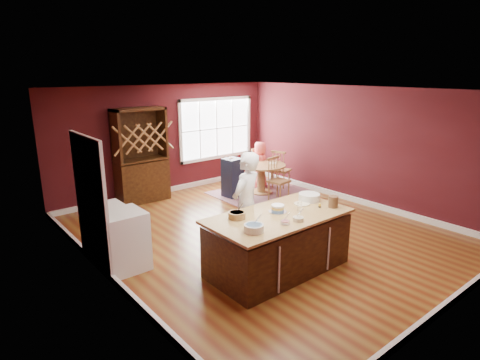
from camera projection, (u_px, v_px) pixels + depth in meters
name	position (u px, v px, depth m)	size (l,w,h in m)	color
room_shell	(262.00, 165.00, 7.42)	(7.00, 7.00, 7.00)	brown
window	(216.00, 128.00, 10.88)	(2.36, 0.10, 1.66)	white
doorway	(91.00, 207.00, 6.13)	(0.08, 1.26, 2.13)	white
kitchen_island	(278.00, 244.00, 6.22)	(2.24, 1.17, 0.92)	#462C10
dining_table	(261.00, 172.00, 10.12)	(1.23, 1.23, 0.75)	#965733
baker	(246.00, 205.00, 6.63)	(0.65, 0.43, 1.78)	silver
layer_cake	(278.00, 209.00, 6.19)	(0.28, 0.28, 0.12)	white
bowl_blue	(254.00, 228.00, 5.44)	(0.27, 0.27, 0.11)	white
bowl_yellow	(237.00, 215.00, 5.94)	(0.26, 0.26, 0.10)	#A37649
bowl_pink	(285.00, 222.00, 5.71)	(0.14, 0.14, 0.05)	white
bowl_olive	(298.00, 219.00, 5.83)	(0.16, 0.16, 0.06)	beige
drinking_glass	(300.00, 207.00, 6.22)	(0.07, 0.07, 0.15)	silver
dinner_plate	(302.00, 204.00, 6.55)	(0.26, 0.26, 0.02)	#FFE6B1
white_tub	(309.00, 197.00, 6.73)	(0.35, 0.35, 0.12)	white
stoneware_crock	(333.00, 202.00, 6.40)	(0.15, 0.15, 0.18)	brown
toy_figurine	(320.00, 206.00, 6.39)	(0.04, 0.04, 0.07)	gold
rug	(261.00, 192.00, 10.26)	(2.32, 1.79, 0.01)	brown
chair_east	(281.00, 168.00, 10.62)	(0.43, 0.41, 1.03)	brown
chair_south	(279.00, 179.00, 9.54)	(0.44, 0.42, 1.06)	olive
chair_north	(252.00, 165.00, 11.00)	(0.43, 0.41, 1.03)	olive
seated_woman	(260.00, 165.00, 10.63)	(0.60, 0.39, 1.22)	#F65652
high_chair	(232.00, 177.00, 9.83)	(0.41, 0.41, 1.00)	#16203B
toddler	(229.00, 164.00, 9.85)	(0.18, 0.14, 0.26)	#8CA5BF
table_plate	(273.00, 163.00, 10.15)	(0.21, 0.21, 0.02)	beige
table_cup	(253.00, 163.00, 10.00)	(0.13, 0.13, 0.10)	white
hutch	(141.00, 156.00, 9.35)	(1.21, 0.50, 2.21)	black
washer	(123.00, 241.00, 6.24)	(0.65, 0.63, 0.94)	white
dryer	(108.00, 231.00, 6.73)	(0.60, 0.58, 0.87)	white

